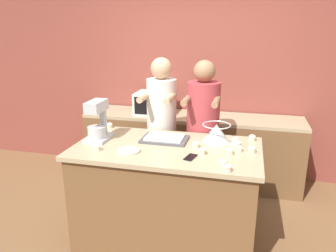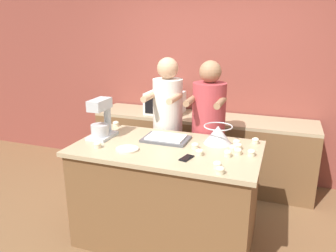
{
  "view_description": "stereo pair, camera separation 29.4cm",
  "coord_description": "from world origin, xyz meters",
  "px_view_note": "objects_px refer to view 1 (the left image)",
  "views": [
    {
      "loc": [
        0.67,
        -2.68,
        2.0
      ],
      "look_at": [
        0.0,
        0.05,
        1.14
      ],
      "focal_mm": 35.0,
      "sensor_mm": 36.0,
      "label": 1
    },
    {
      "loc": [
        0.96,
        -2.6,
        2.0
      ],
      "look_at": [
        0.0,
        0.05,
        1.14
      ],
      "focal_mm": 35.0,
      "sensor_mm": 36.0,
      "label": 2
    }
  ],
  "objects_px": {
    "cupcake_0": "(196,145)",
    "cupcake_9": "(252,149)",
    "person_right": "(202,135)",
    "stand_mixer": "(98,123)",
    "cupcake_7": "(252,138)",
    "cupcake_12": "(230,151)",
    "cupcake_8": "(97,147)",
    "person_left": "(162,130)",
    "baking_tray": "(165,139)",
    "microwave_oven": "(154,103)",
    "cupcake_10": "(228,168)",
    "small_plate": "(128,151)",
    "cupcake_4": "(223,163)",
    "cupcake_5": "(238,144)",
    "cell_phone": "(191,157)",
    "cupcake_1": "(235,140)",
    "cupcake_11": "(109,125)",
    "mixing_bowl": "(216,132)",
    "cupcake_3": "(202,151)",
    "cupcake_2": "(239,148)",
    "cupcake_6": "(233,146)"
  },
  "relations": [
    {
      "from": "cupcake_0",
      "to": "cupcake_9",
      "type": "height_order",
      "value": "same"
    },
    {
      "from": "person_right",
      "to": "stand_mixer",
      "type": "distance_m",
      "value": 1.13
    },
    {
      "from": "cupcake_7",
      "to": "cupcake_12",
      "type": "xyz_separation_m",
      "value": [
        -0.18,
        -0.4,
        0.0
      ]
    },
    {
      "from": "cupcake_8",
      "to": "stand_mixer",
      "type": "bearing_deg",
      "value": 112.55
    },
    {
      "from": "person_left",
      "to": "cupcake_7",
      "type": "bearing_deg",
      "value": -17.0
    },
    {
      "from": "stand_mixer",
      "to": "baking_tray",
      "type": "distance_m",
      "value": 0.65
    },
    {
      "from": "microwave_oven",
      "to": "cupcake_10",
      "type": "relative_size",
      "value": 7.08
    },
    {
      "from": "person_left",
      "to": "cupcake_12",
      "type": "distance_m",
      "value": 1.05
    },
    {
      "from": "small_plate",
      "to": "cupcake_4",
      "type": "distance_m",
      "value": 0.83
    },
    {
      "from": "stand_mixer",
      "to": "cupcake_5",
      "type": "height_order",
      "value": "stand_mixer"
    },
    {
      "from": "microwave_oven",
      "to": "small_plate",
      "type": "height_order",
      "value": "microwave_oven"
    },
    {
      "from": "stand_mixer",
      "to": "baking_tray",
      "type": "height_order",
      "value": "stand_mixer"
    },
    {
      "from": "person_right",
      "to": "cupcake_12",
      "type": "height_order",
      "value": "person_right"
    },
    {
      "from": "person_right",
      "to": "cupcake_5",
      "type": "relative_size",
      "value": 25.38
    },
    {
      "from": "small_plate",
      "to": "cupcake_12",
      "type": "height_order",
      "value": "cupcake_12"
    },
    {
      "from": "microwave_oven",
      "to": "cupcake_0",
      "type": "relative_size",
      "value": 7.08
    },
    {
      "from": "cupcake_5",
      "to": "cupcake_10",
      "type": "height_order",
      "value": "same"
    },
    {
      "from": "cell_phone",
      "to": "small_plate",
      "type": "relative_size",
      "value": 0.77
    },
    {
      "from": "microwave_oven",
      "to": "cupcake_1",
      "type": "height_order",
      "value": "microwave_oven"
    },
    {
      "from": "cupcake_1",
      "to": "cupcake_11",
      "type": "distance_m",
      "value": 1.33
    },
    {
      "from": "cupcake_0",
      "to": "cupcake_7",
      "type": "xyz_separation_m",
      "value": [
        0.49,
        0.32,
        0.0
      ]
    },
    {
      "from": "stand_mixer",
      "to": "cupcake_8",
      "type": "distance_m",
      "value": 0.32
    },
    {
      "from": "cupcake_0",
      "to": "cupcake_7",
      "type": "bearing_deg",
      "value": 33.48
    },
    {
      "from": "small_plate",
      "to": "mixing_bowl",
      "type": "bearing_deg",
      "value": 32.36
    },
    {
      "from": "cupcake_8",
      "to": "cupcake_7",
      "type": "bearing_deg",
      "value": 24.25
    },
    {
      "from": "baking_tray",
      "to": "cupcake_9",
      "type": "distance_m",
      "value": 0.81
    },
    {
      "from": "cupcake_3",
      "to": "cupcake_12",
      "type": "height_order",
      "value": "same"
    },
    {
      "from": "cupcake_5",
      "to": "cupcake_8",
      "type": "distance_m",
      "value": 1.25
    },
    {
      "from": "person_right",
      "to": "cupcake_12",
      "type": "distance_m",
      "value": 0.78
    },
    {
      "from": "cupcake_5",
      "to": "mixing_bowl",
      "type": "bearing_deg",
      "value": 155.43
    },
    {
      "from": "cupcake_10",
      "to": "cupcake_0",
      "type": "bearing_deg",
      "value": 125.64
    },
    {
      "from": "person_left",
      "to": "cupcake_2",
      "type": "xyz_separation_m",
      "value": [
        0.86,
        -0.62,
        0.09
      ]
    },
    {
      "from": "cupcake_3",
      "to": "cupcake_2",
      "type": "bearing_deg",
      "value": 23.95
    },
    {
      "from": "stand_mixer",
      "to": "microwave_oven",
      "type": "distance_m",
      "value": 1.33
    },
    {
      "from": "small_plate",
      "to": "cupcake_4",
      "type": "relative_size",
      "value": 3.07
    },
    {
      "from": "stand_mixer",
      "to": "cupcake_3",
      "type": "bearing_deg",
      "value": -7.36
    },
    {
      "from": "cell_phone",
      "to": "cupcake_10",
      "type": "relative_size",
      "value": 2.37
    },
    {
      "from": "cupcake_10",
      "to": "cupcake_1",
      "type": "bearing_deg",
      "value": 87.88
    },
    {
      "from": "person_left",
      "to": "cupcake_9",
      "type": "relative_size",
      "value": 25.63
    },
    {
      "from": "person_left",
      "to": "cupcake_3",
      "type": "bearing_deg",
      "value": -53.45
    },
    {
      "from": "stand_mixer",
      "to": "cupcake_0",
      "type": "distance_m",
      "value": 0.95
    },
    {
      "from": "cupcake_10",
      "to": "mixing_bowl",
      "type": "bearing_deg",
      "value": 103.29
    },
    {
      "from": "person_right",
      "to": "mixing_bowl",
      "type": "distance_m",
      "value": 0.47
    },
    {
      "from": "cupcake_6",
      "to": "cupcake_11",
      "type": "distance_m",
      "value": 1.35
    },
    {
      "from": "mixing_bowl",
      "to": "cupcake_0",
      "type": "height_order",
      "value": "mixing_bowl"
    },
    {
      "from": "stand_mixer",
      "to": "cupcake_11",
      "type": "relative_size",
      "value": 5.79
    },
    {
      "from": "cupcake_1",
      "to": "cupcake_0",
      "type": "bearing_deg",
      "value": -146.95
    },
    {
      "from": "microwave_oven",
      "to": "cupcake_6",
      "type": "xyz_separation_m",
      "value": [
        1.1,
        -1.26,
        -0.04
      ]
    },
    {
      "from": "cupcake_2",
      "to": "cupcake_10",
      "type": "distance_m",
      "value": 0.43
    },
    {
      "from": "cupcake_5",
      "to": "cell_phone",
      "type": "bearing_deg",
      "value": -135.49
    }
  ]
}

